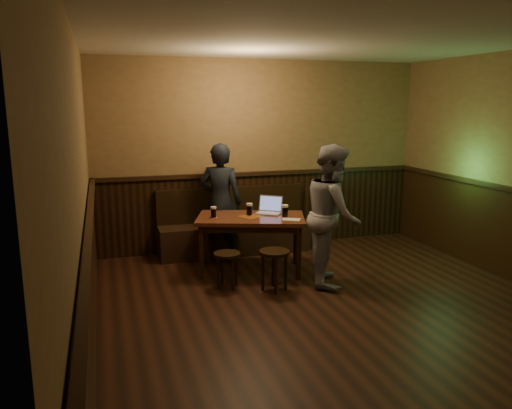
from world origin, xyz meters
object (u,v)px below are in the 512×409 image
at_px(pint_left, 214,212).
at_px(person_suit, 221,202).
at_px(pub_table, 251,224).
at_px(pint_right, 285,211).
at_px(stool_right, 274,259).
at_px(laptop, 269,209).
at_px(bench, 234,232).
at_px(pint_mid, 249,209).
at_px(person_grey, 333,215).
at_px(stool_left, 227,260).

distance_m(pint_left, person_suit, 0.60).
bearing_deg(pub_table, pint_right, -4.51).
distance_m(stool_right, laptop, 0.98).
bearing_deg(pub_table, bench, 108.85).
distance_m(stool_right, pint_left, 1.07).
xyz_separation_m(pub_table, pint_mid, (0.00, 0.07, 0.18)).
distance_m(pint_right, laptop, 0.31).
xyz_separation_m(stool_right, person_grey, (0.76, 0.06, 0.46)).
bearing_deg(pub_table, stool_right, -66.25).
relative_size(pint_left, person_suit, 0.09).
height_order(bench, stool_left, bench).
height_order(stool_right, pint_right, pint_right).
bearing_deg(person_grey, bench, 48.27).
height_order(stool_right, person_suit, person_suit).
bearing_deg(bench, pint_right, -69.02).
relative_size(stool_left, pint_left, 2.94).
xyz_separation_m(pub_table, stool_right, (0.06, -0.75, -0.25)).
distance_m(stool_left, stool_right, 0.57).
xyz_separation_m(pint_left, person_suit, (0.22, 0.55, 0.02)).
xyz_separation_m(laptop, person_grey, (0.53, -0.80, 0.06)).
bearing_deg(laptop, bench, 146.83).
height_order(bench, person_grey, person_grey).
bearing_deg(person_suit, pub_table, 137.78).
relative_size(person_suit, person_grey, 0.97).
relative_size(bench, laptop, 5.37).
distance_m(bench, pint_mid, 0.95).
bearing_deg(person_grey, pub_table, 70.68).
bearing_deg(pint_mid, pub_table, -91.47).
relative_size(stool_left, person_suit, 0.26).
xyz_separation_m(pint_left, pint_right, (0.88, -0.25, 0.01)).
xyz_separation_m(pint_mid, person_grey, (0.82, -0.76, 0.04)).
relative_size(pint_right, person_grey, 0.10).
bearing_deg(person_suit, pint_mid, 140.29).
xyz_separation_m(stool_left, laptop, (0.74, 0.62, 0.45)).
distance_m(pint_mid, laptop, 0.30).
bearing_deg(pint_left, person_grey, -30.42).
xyz_separation_m(pint_left, laptop, (0.77, 0.04, -0.01)).
relative_size(pub_table, laptop, 3.77).
bearing_deg(person_grey, pint_right, 59.85).
xyz_separation_m(bench, stool_left, (-0.44, -1.38, 0.03)).
distance_m(pint_right, person_grey, 0.67).
bearing_deg(laptop, pub_table, -122.59).
xyz_separation_m(stool_left, person_suit, (0.19, 1.13, 0.48)).
height_order(bench, pint_mid, bench).
bearing_deg(person_grey, laptop, 54.01).
height_order(pint_left, person_grey, person_grey).
bearing_deg(pint_right, laptop, 110.96).
relative_size(stool_right, pint_right, 2.91).
distance_m(pub_table, person_grey, 1.10).
relative_size(laptop, person_grey, 0.24).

